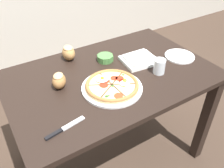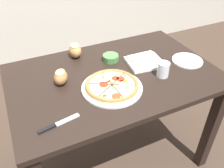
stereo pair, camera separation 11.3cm
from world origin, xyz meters
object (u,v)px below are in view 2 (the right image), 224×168
at_px(napkin_folded, 145,61).
at_px(knife_main, 59,124).
at_px(water_glass, 163,70).
at_px(pizza, 112,86).
at_px(dining_table, 114,90).
at_px(bread_piece_mid, 61,77).
at_px(ramekin_bowl, 111,58).
at_px(bread_piece_near, 75,50).
at_px(side_saucer, 187,61).

height_order(napkin_folded, knife_main, napkin_folded).
distance_m(knife_main, water_glass, 0.63).
bearing_deg(pizza, water_glass, -2.79).
height_order(dining_table, napkin_folded, napkin_folded).
bearing_deg(bread_piece_mid, ramekin_bowl, 16.90).
bearing_deg(water_glass, napkin_folded, 97.90).
bearing_deg(knife_main, water_glass, 0.80).
bearing_deg(water_glass, dining_table, 150.60).
distance_m(dining_table, ramekin_bowl, 0.20).
height_order(pizza, bread_piece_near, bread_piece_near).
height_order(dining_table, ramekin_bowl, ramekin_bowl).
bearing_deg(bread_piece_near, pizza, -80.42).
xyz_separation_m(pizza, knife_main, (-0.32, -0.13, -0.01)).
relative_size(dining_table, water_glass, 13.70).
bearing_deg(bread_piece_mid, dining_table, -7.54).
bearing_deg(pizza, dining_table, 59.95).
bearing_deg(side_saucer, water_glass, -164.27).
bearing_deg(knife_main, pizza, 12.50).
relative_size(pizza, napkin_folded, 1.42).
bearing_deg(dining_table, bread_piece_near, 116.00).
height_order(ramekin_bowl, bread_piece_near, bread_piece_near).
xyz_separation_m(knife_main, water_glass, (0.62, 0.11, 0.03)).
distance_m(dining_table, water_glass, 0.31).
relative_size(ramekin_bowl, side_saucer, 0.56).
distance_m(ramekin_bowl, napkin_folded, 0.21).
height_order(napkin_folded, water_glass, water_glass).
distance_m(napkin_folded, knife_main, 0.65).
distance_m(dining_table, bread_piece_near, 0.34).
xyz_separation_m(bread_piece_near, water_glass, (0.37, -0.41, -0.01)).
xyz_separation_m(bread_piece_near, knife_main, (-0.25, -0.52, -0.04)).
bearing_deg(bread_piece_mid, knife_main, -108.20).
xyz_separation_m(bread_piece_mid, knife_main, (-0.09, -0.28, -0.04)).
bearing_deg(water_glass, pizza, 177.21).
xyz_separation_m(dining_table, water_glass, (0.23, -0.13, 0.15)).
bearing_deg(water_glass, bread_piece_near, 132.16).
height_order(pizza, water_glass, water_glass).
relative_size(bread_piece_near, water_glass, 1.25).
xyz_separation_m(napkin_folded, bread_piece_near, (-0.35, 0.25, 0.03)).
xyz_separation_m(dining_table, knife_main, (-0.38, -0.25, 0.12)).
distance_m(ramekin_bowl, knife_main, 0.58).
height_order(pizza, bread_piece_mid, bread_piece_mid).
distance_m(bread_piece_near, side_saucer, 0.69).
bearing_deg(pizza, napkin_folded, 26.07).
distance_m(napkin_folded, bread_piece_near, 0.43).
xyz_separation_m(pizza, water_glass, (0.30, -0.01, 0.02)).
height_order(dining_table, water_glass, water_glass).
bearing_deg(side_saucer, bread_piece_mid, 171.97).
bearing_deg(side_saucer, napkin_folded, 160.57).
relative_size(dining_table, ramekin_bowl, 11.35).
xyz_separation_m(pizza, side_saucer, (0.53, 0.05, -0.01)).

